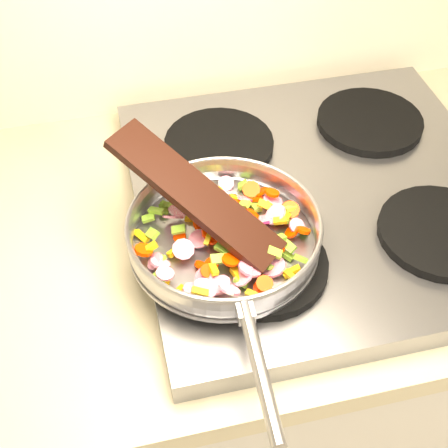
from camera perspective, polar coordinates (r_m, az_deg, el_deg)
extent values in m
cube|color=#939399|center=(1.04, 8.79, 2.43)|extent=(0.60, 0.60, 0.04)
cylinder|color=black|center=(0.90, 3.52, -3.74)|extent=(0.19, 0.19, 0.02)
cylinder|color=black|center=(1.00, 19.23, -0.71)|extent=(0.19, 0.19, 0.02)
cylinder|color=black|center=(1.09, -0.46, 7.34)|extent=(0.19, 0.19, 0.02)
cylinder|color=black|center=(1.17, 13.18, 9.12)|extent=(0.19, 0.19, 0.02)
cylinder|color=#9E9EA5|center=(0.91, 0.00, -1.76)|extent=(0.28, 0.28, 0.01)
torus|color=#9E9EA5|center=(0.89, 0.00, -0.70)|extent=(0.31, 0.31, 0.04)
torus|color=#9E9EA5|center=(0.88, 0.00, 0.18)|extent=(0.28, 0.28, 0.01)
cylinder|color=#9E9EA5|center=(0.75, 3.31, -13.16)|extent=(0.03, 0.19, 0.02)
cube|color=#9E9EA5|center=(0.79, 1.95, -8.01)|extent=(0.02, 0.03, 0.02)
cube|color=#E9B30F|center=(0.88, -6.80, -2.18)|extent=(0.02, 0.01, 0.02)
cube|color=#77AB2C|center=(0.88, 1.36, -2.50)|extent=(0.02, 0.02, 0.02)
cylinder|color=#FF3300|center=(0.96, 2.52, 3.18)|extent=(0.04, 0.04, 0.02)
cube|color=#77AB2C|center=(0.93, 6.10, 1.42)|extent=(0.02, 0.01, 0.01)
cylinder|color=#FF3300|center=(0.90, 7.27, -0.58)|extent=(0.03, 0.03, 0.02)
cylinder|color=#C51352|center=(0.83, -1.71, -5.87)|extent=(0.03, 0.03, 0.01)
cylinder|color=#FF3300|center=(0.88, -7.34, -2.37)|extent=(0.04, 0.04, 0.01)
cylinder|color=#FF3300|center=(0.96, -3.37, 1.65)|extent=(0.03, 0.03, 0.01)
cube|color=#E9B30F|center=(0.97, -0.75, 3.07)|extent=(0.03, 0.02, 0.02)
cylinder|color=#C51352|center=(0.87, 4.62, -3.95)|extent=(0.04, 0.04, 0.02)
cube|color=#E9B30F|center=(0.85, -0.97, -4.18)|extent=(0.01, 0.02, 0.01)
cylinder|color=#C51352|center=(0.86, -1.85, -4.89)|extent=(0.03, 0.04, 0.03)
cylinder|color=#FF3300|center=(0.85, -1.54, -4.28)|extent=(0.03, 0.02, 0.02)
cube|color=#77AB2C|center=(0.93, 1.91, 1.83)|extent=(0.02, 0.02, 0.02)
cube|color=#77AB2C|center=(0.93, -6.21, 1.21)|extent=(0.03, 0.02, 0.01)
cube|color=#77AB2C|center=(0.89, 4.96, -1.34)|extent=(0.02, 0.02, 0.01)
cylinder|color=#FF3300|center=(0.94, 4.93, 0.42)|extent=(0.03, 0.03, 0.01)
cube|color=#E9B30F|center=(0.82, -2.21, -6.21)|extent=(0.03, 0.02, 0.01)
cube|color=#E9B30F|center=(0.86, -5.85, -5.30)|extent=(0.03, 0.02, 0.01)
cylinder|color=#C51352|center=(0.95, 4.50, 2.11)|extent=(0.04, 0.04, 0.02)
cylinder|color=#C51352|center=(0.87, -5.85, -3.59)|extent=(0.03, 0.04, 0.02)
cylinder|color=#FF3300|center=(0.93, 1.88, 0.84)|extent=(0.03, 0.03, 0.03)
cube|color=#77AB2C|center=(0.98, 1.70, 3.58)|extent=(0.02, 0.02, 0.02)
cube|color=#E9B30F|center=(0.92, -7.55, -1.07)|extent=(0.02, 0.03, 0.01)
cylinder|color=#FF3300|center=(0.87, -1.18, -3.72)|extent=(0.03, 0.04, 0.02)
cube|color=#77AB2C|center=(0.85, 1.58, -5.31)|extent=(0.02, 0.02, 0.02)
cylinder|color=#FF3300|center=(0.85, 3.41, -5.84)|extent=(0.03, 0.03, 0.01)
cylinder|color=#C51352|center=(0.92, -4.73, 0.66)|extent=(0.03, 0.03, 0.03)
cube|color=#77AB2C|center=(0.97, -0.74, 2.88)|extent=(0.02, 0.02, 0.01)
cube|color=#E9B30F|center=(0.86, 6.00, -4.66)|extent=(0.01, 0.02, 0.01)
cube|color=#77AB2C|center=(0.95, -0.31, 2.15)|extent=(0.02, 0.02, 0.01)
cube|color=#77AB2C|center=(0.92, 5.02, 0.45)|extent=(0.02, 0.01, 0.01)
cube|color=#E9B30F|center=(0.86, 6.23, -4.35)|extent=(0.03, 0.01, 0.02)
cylinder|color=#C51352|center=(0.93, -0.42, -0.05)|extent=(0.03, 0.03, 0.02)
cylinder|color=#FF3300|center=(0.87, -2.08, -3.81)|extent=(0.02, 0.02, 0.02)
cylinder|color=#C51352|center=(0.99, 0.19, 3.73)|extent=(0.03, 0.03, 0.02)
cube|color=#E9B30F|center=(0.96, -3.64, 3.69)|extent=(0.02, 0.02, 0.02)
cylinder|color=#FF3300|center=(0.88, 4.76, -2.20)|extent=(0.04, 0.04, 0.01)
cylinder|color=#FF3300|center=(0.87, 2.29, -3.30)|extent=(0.03, 0.03, 0.01)
cylinder|color=#C51352|center=(0.92, -1.24, -0.15)|extent=(0.04, 0.04, 0.03)
cylinder|color=#FF3300|center=(0.84, 3.73, -5.46)|extent=(0.03, 0.03, 0.01)
cube|color=#E9B30F|center=(0.93, 3.69, 1.81)|extent=(0.02, 0.02, 0.02)
cylinder|color=#FF3300|center=(0.95, 4.42, 2.87)|extent=(0.03, 0.02, 0.01)
cylinder|color=#FF3300|center=(0.91, 6.22, -0.71)|extent=(0.02, 0.03, 0.02)
cylinder|color=#C51352|center=(0.85, -0.92, -5.68)|extent=(0.03, 0.03, 0.03)
cylinder|color=#C51352|center=(0.92, 4.70, 0.87)|extent=(0.04, 0.05, 0.03)
cube|color=#77AB2C|center=(0.86, -0.46, -3.20)|extent=(0.02, 0.02, 0.01)
cylinder|color=#FF3300|center=(0.89, -3.82, -2.03)|extent=(0.03, 0.03, 0.02)
cylinder|color=#C51352|center=(0.96, -3.23, 2.42)|extent=(0.03, 0.03, 0.01)
cube|color=#E9B30F|center=(0.93, 5.69, 0.70)|extent=(0.02, 0.02, 0.02)
cube|color=#77AB2C|center=(0.95, -5.24, 1.69)|extent=(0.02, 0.01, 0.01)
cube|color=#77AB2C|center=(0.95, 2.90, 1.63)|extent=(0.02, 0.02, 0.01)
cube|color=#E9B30F|center=(0.94, 2.22, 0.78)|extent=(0.02, 0.02, 0.02)
cube|color=#E9B30F|center=(0.96, -0.83, 1.94)|extent=(0.02, 0.02, 0.02)
cube|color=#77AB2C|center=(0.91, -1.46, 0.40)|extent=(0.02, 0.02, 0.01)
cylinder|color=#C51352|center=(0.85, 2.42, -4.08)|extent=(0.05, 0.05, 0.02)
cylinder|color=#C51352|center=(0.90, -2.29, -1.34)|extent=(0.04, 0.04, 0.01)
cube|color=#E9B30F|center=(0.88, -1.41, -1.17)|extent=(0.02, 0.03, 0.02)
cube|color=#E9B30F|center=(0.93, -0.86, 1.61)|extent=(0.02, 0.02, 0.02)
cylinder|color=#FF3300|center=(0.92, -2.16, -0.10)|extent=(0.02, 0.03, 0.03)
cylinder|color=#C51352|center=(0.82, 0.50, -5.98)|extent=(0.03, 0.04, 0.03)
cube|color=#77AB2C|center=(0.83, -1.74, -6.52)|extent=(0.02, 0.02, 0.02)
cube|color=#77AB2C|center=(0.91, -6.57, -0.90)|extent=(0.02, 0.03, 0.02)
cube|color=#77AB2C|center=(0.87, -0.09, -2.29)|extent=(0.03, 0.03, 0.01)
cube|color=#77AB2C|center=(0.87, 3.83, -3.76)|extent=(0.02, 0.02, 0.02)
cylinder|color=#FF3300|center=(0.88, 0.10, -1.69)|extent=(0.03, 0.03, 0.02)
cube|color=#77AB2C|center=(0.88, 6.02, -2.06)|extent=(0.02, 0.02, 0.01)
cube|color=#77AB2C|center=(0.91, -0.57, -0.72)|extent=(0.02, 0.02, 0.02)
cylinder|color=#FF3300|center=(0.94, 1.28, 1.84)|extent=(0.03, 0.03, 0.01)
cylinder|color=#C51352|center=(0.95, -1.05, 1.42)|extent=(0.03, 0.03, 0.03)
cylinder|color=#C51352|center=(0.84, -5.42, -4.52)|extent=(0.04, 0.04, 0.01)
cube|color=#77AB2C|center=(0.83, 0.10, -7.16)|extent=(0.02, 0.02, 0.02)
cube|color=#E9B30F|center=(0.91, 5.15, 0.32)|extent=(0.02, 0.01, 0.01)
cube|color=#E9B30F|center=(0.92, 0.13, 1.77)|extent=(0.02, 0.02, 0.02)
cylinder|color=#C51352|center=(0.95, 1.87, 2.31)|extent=(0.04, 0.03, 0.02)
cylinder|color=#FF3300|center=(0.93, 2.71, 0.84)|extent=(0.03, 0.04, 0.03)
cylinder|color=#C51352|center=(0.93, 0.01, 0.30)|extent=(0.04, 0.04, 0.02)
cube|color=#77AB2C|center=(0.93, -6.93, 0.54)|extent=(0.02, 0.01, 0.01)
cylinder|color=#C51352|center=(0.95, 0.11, 1.58)|extent=(0.04, 0.04, 0.01)
cube|color=#77AB2C|center=(0.90, -4.17, -0.51)|extent=(0.02, 0.02, 0.01)
cube|color=#77AB2C|center=(0.90, -0.62, -1.28)|extent=(0.03, 0.02, 0.01)
cylinder|color=#FF3300|center=(0.85, 0.61, -3.29)|extent=(0.03, 0.04, 0.01)
cube|color=#77AB2C|center=(0.95, -5.46, 1.50)|extent=(0.02, 0.03, 0.01)
cube|color=#77AB2C|center=(0.87, 7.04, -3.18)|extent=(0.02, 0.02, 0.02)
cylinder|color=#FF3300|center=(0.96, 0.76, 2.15)|extent=(0.03, 0.03, 0.01)
cylinder|color=#C51352|center=(0.92, 3.74, 0.43)|extent=(0.04, 0.03, 0.02)
cube|color=#77AB2C|center=(0.95, 3.10, 1.89)|extent=(0.02, 0.02, 0.01)
cube|color=#E9B30F|center=(0.95, 1.26, 2.30)|extent=(0.03, 0.02, 0.02)
cube|color=#77AB2C|center=(0.85, -6.08, -5.02)|extent=(0.02, 0.03, 0.02)
cylinder|color=#FF3300|center=(0.90, -0.93, -1.43)|extent=(0.02, 0.02, 0.02)
cylinder|color=#C51352|center=(0.91, 0.85, -0.79)|extent=(0.04, 0.05, 0.04)
cube|color=#77AB2C|center=(0.92, -0.92, 1.31)|extent=(0.02, 0.03, 0.01)
cube|color=#77AB2C|center=(0.88, -5.93, -3.52)|extent=(0.02, 0.03, 0.01)
cube|color=#77AB2C|center=(0.89, 5.82, -2.91)|extent=(0.02, 0.02, 0.01)
cube|color=#77AB2C|center=(0.87, 4.63, -2.62)|extent=(0.02, 0.02, 0.01)
cylinder|color=#C51352|center=(0.85, 1.79, -4.77)|extent=(0.04, 0.04, 0.03)
cube|color=#77AB2C|center=(0.92, 7.36, -0.67)|extent=(0.02, 0.02, 0.02)
cylinder|color=#C51352|center=(0.87, -6.31, -3.41)|extent=(0.03, 0.04, 0.03)
cylinder|color=#FF3300|center=(0.94, 5.92, 1.42)|extent=(0.03, 0.03, 0.02)
cube|color=#E9B30F|center=(0.95, 4.44, 1.64)|extent=(0.02, 0.02, 0.02)
cylinder|color=#C51352|center=(0.91, 6.66, -0.15)|extent=(0.03, 0.03, 0.02)
cube|color=#E9B30F|center=(0.84, -4.33, -6.24)|extent=(0.03, 0.02, 0.02)
cylinder|color=#FF3300|center=(0.93, 6.11, 1.29)|extent=(0.04, 0.04, 0.02)
cylinder|color=#C51352|center=(0.87, -3.74, -2.31)|extent=(0.04, 0.04, 0.02)
cube|color=#77AB2C|center=(0.92, 5.55, 0.33)|extent=(0.02, 0.02, 0.02)
cylinder|color=#FF3300|center=(0.88, 0.89, -2.81)|extent=(0.02, 0.03, 0.02)
cylinder|color=#FF3300|center=(0.97, 3.39, 2.95)|extent=(0.03, 0.03, 0.03)
cylinder|color=#C51352|center=(0.84, -2.87, -6.19)|extent=(0.04, 0.04, 0.02)
cube|color=#77AB2C|center=(0.95, -5.34, 1.77)|extent=(0.02, 0.02, 0.02)
cylinder|color=#FF3300|center=(0.90, -0.09, -0.18)|extent=(0.03, 0.03, 0.01)
cube|color=#E9B30F|center=(0.94, -3.06, 0.54)|extent=(0.02, 0.01, 0.02)
cylinder|color=#C51352|center=(0.93, -4.31, 1.11)|extent=(0.04, 0.04, 0.02)
cylinder|color=#FF3300|center=(0.96, 2.97, 2.34)|extent=(0.03, 0.03, 0.02)
cylinder|color=#C51352|center=(0.91, 0.29, -0.07)|extent=(0.04, 0.04, 0.02)
cylinder|color=#C51352|center=(0.84, -0.44, -5.60)|extent=(0.04, 0.04, 0.02)
cube|color=#E9B30F|center=(0.86, 1.22, -4.65)|extent=(0.02, 0.03, 0.01)
cylinder|color=#FF3300|center=(0.90, -1.18, -0.77)|extent=(0.04, 0.04, 0.02)
cylinder|color=#FF3300|center=(0.91, -4.08, -1.14)|extent=(0.02, 0.03, 0.02)
cylinder|color=#C51352|center=(0.91, 3.00, -0.95)|extent=(0.04, 0.05, 0.03)
cube|color=#E9B30F|center=(0.84, 2.77, -6.54)|extent=(0.02, 0.02, 0.01)
cylinder|color=#FF3300|center=(0.91, -0.47, 0.87)|extent=(0.03, 0.03, 0.01)
cylinder|color=#FF3300|center=(0.92, 1.51, 0.36)|extent=(0.03, 0.03, 0.02)
cube|color=#E9B30F|center=(0.89, -4.55, -2.50)|extent=(0.03, 0.02, 0.01)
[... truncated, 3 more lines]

